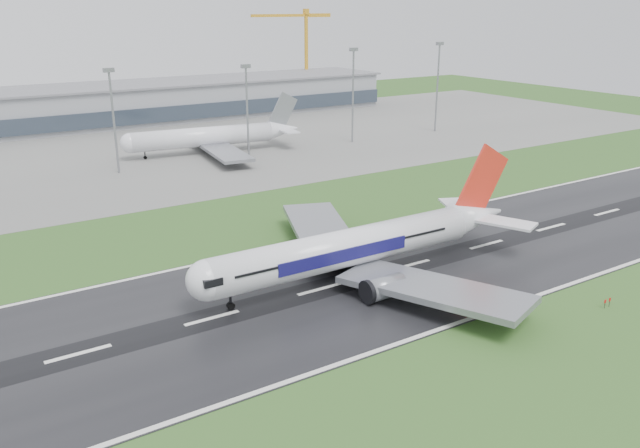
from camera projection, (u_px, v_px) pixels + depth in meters
ground at (410, 265)px, 120.06m from camera, size 520.00×520.00×0.00m
runway at (410, 265)px, 120.05m from camera, size 400.00×45.00×0.10m
apron at (171, 148)px, 219.61m from camera, size 400.00×130.00×0.08m
terminal at (118, 105)px, 265.01m from camera, size 240.00×36.00×15.00m
main_airliner at (367, 222)px, 112.76m from camera, size 67.62×64.45×19.82m
parked_airliner at (210, 126)px, 209.43m from camera, size 67.52×63.89×17.83m
tower_crane at (306, 56)px, 323.83m from camera, size 45.61×4.45×44.91m
floodmast_2 at (114, 124)px, 182.24m from camera, size 0.64×0.64×28.64m
floodmast_3 at (247, 113)px, 203.95m from camera, size 0.64×0.64×27.77m
floodmast_4 at (353, 98)px, 224.47m from camera, size 0.64×0.64×31.46m
floodmast_5 at (437, 89)px, 244.56m from camera, size 0.64×0.64×32.28m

